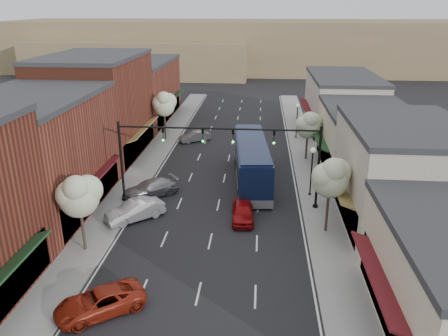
% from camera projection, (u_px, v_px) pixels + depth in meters
% --- Properties ---
extents(ground, '(160.00, 160.00, 0.00)m').
position_uv_depth(ground, '(207.00, 256.00, 29.04)').
color(ground, black).
rests_on(ground, ground).
extents(sidewalk_left, '(2.80, 73.00, 0.15)m').
position_uv_depth(sidewalk_left, '(150.00, 160.00, 46.94)').
color(sidewalk_left, gray).
rests_on(sidewalk_left, ground).
extents(sidewalk_right, '(2.80, 73.00, 0.15)m').
position_uv_depth(sidewalk_right, '(308.00, 164.00, 45.61)').
color(sidewalk_right, gray).
rests_on(sidewalk_right, ground).
extents(curb_left, '(0.25, 73.00, 0.17)m').
position_uv_depth(curb_left, '(163.00, 160.00, 46.83)').
color(curb_left, gray).
rests_on(curb_left, ground).
extents(curb_right, '(0.25, 73.00, 0.17)m').
position_uv_depth(curb_right, '(294.00, 164.00, 45.72)').
color(curb_right, gray).
rests_on(curb_right, ground).
extents(bldg_left_midnear, '(10.14, 14.10, 9.40)m').
position_uv_depth(bldg_left_midnear, '(35.00, 155.00, 34.13)').
color(bldg_left_midnear, brown).
rests_on(bldg_left_midnear, ground).
extents(bldg_left_midfar, '(10.14, 14.10, 10.90)m').
position_uv_depth(bldg_left_midfar, '(97.00, 107.00, 46.93)').
color(bldg_left_midfar, maroon).
rests_on(bldg_left_midfar, ground).
extents(bldg_left_far, '(10.14, 18.10, 8.40)m').
position_uv_depth(bldg_left_far, '(138.00, 91.00, 62.29)').
color(bldg_left_far, brown).
rests_on(bldg_left_far, ground).
extents(bldg_right_midnear, '(9.14, 12.10, 7.90)m').
position_uv_depth(bldg_right_midnear, '(400.00, 175.00, 32.18)').
color(bldg_right_midnear, '#BEB4A3').
rests_on(bldg_right_midnear, ground).
extents(bldg_right_midfar, '(9.14, 12.10, 6.40)m').
position_uv_depth(bldg_right_midfar, '(364.00, 138.00, 43.64)').
color(bldg_right_midfar, beige).
rests_on(bldg_right_midfar, ground).
extents(bldg_right_far, '(9.14, 16.10, 7.40)m').
position_uv_depth(bldg_right_far, '(341.00, 104.00, 56.53)').
color(bldg_right_far, '#BEB4A3').
rests_on(bldg_right_far, ground).
extents(hill_far, '(120.00, 30.00, 12.00)m').
position_uv_depth(hill_far, '(249.00, 45.00, 110.90)').
color(hill_far, '#7A6647').
rests_on(hill_far, ground).
extents(hill_near, '(50.00, 20.00, 8.00)m').
position_uv_depth(hill_near, '(141.00, 58.00, 102.38)').
color(hill_near, '#7A6647').
rests_on(hill_near, ground).
extents(signal_mast_right, '(8.22, 0.46, 7.00)m').
position_uv_depth(signal_mast_right, '(289.00, 155.00, 34.44)').
color(signal_mast_right, black).
rests_on(signal_mast_right, ground).
extents(signal_mast_left, '(8.22, 0.46, 7.00)m').
position_uv_depth(signal_mast_left, '(149.00, 151.00, 35.32)').
color(signal_mast_left, black).
rests_on(signal_mast_left, ground).
extents(tree_right_near, '(2.85, 2.65, 5.95)m').
position_uv_depth(tree_right_near, '(331.00, 176.00, 30.50)').
color(tree_right_near, '#47382B').
rests_on(tree_right_near, ground).
extents(tree_right_far, '(2.85, 2.65, 5.43)m').
position_uv_depth(tree_right_far, '(309.00, 124.00, 45.59)').
color(tree_right_far, '#47382B').
rests_on(tree_right_far, ground).
extents(tree_left_near, '(2.85, 2.65, 5.69)m').
position_uv_depth(tree_left_near, '(79.00, 195.00, 28.16)').
color(tree_left_near, '#47382B').
rests_on(tree_left_near, ground).
extents(tree_left_far, '(2.85, 2.65, 6.13)m').
position_uv_depth(tree_left_far, '(164.00, 103.00, 52.28)').
color(tree_left_far, '#47382B').
rests_on(tree_left_far, ground).
extents(lamp_post_near, '(0.44, 0.44, 4.44)m').
position_uv_depth(lamp_post_near, '(312.00, 164.00, 37.16)').
color(lamp_post_near, black).
rests_on(lamp_post_near, ground).
extents(lamp_post_far, '(0.44, 0.44, 4.44)m').
position_uv_depth(lamp_post_far, '(297.00, 115.00, 53.49)').
color(lamp_post_far, black).
rests_on(lamp_post_far, ground).
extents(coach_bus, '(3.92, 13.05, 3.93)m').
position_uv_depth(coach_bus, '(251.00, 161.00, 40.66)').
color(coach_bus, '#0D1636').
rests_on(coach_bus, ground).
extents(red_hatchback, '(1.89, 4.23, 1.41)m').
position_uv_depth(red_hatchback, '(243.00, 212.00, 33.75)').
color(red_hatchback, maroon).
rests_on(red_hatchback, ground).
extents(parked_car_a, '(5.22, 4.60, 1.34)m').
position_uv_depth(parked_car_a, '(100.00, 302.00, 23.55)').
color(parked_car_a, maroon).
rests_on(parked_car_a, ground).
extents(parked_car_b, '(4.55, 4.25, 1.52)m').
position_uv_depth(parked_car_b, '(135.00, 211.00, 33.78)').
color(parked_car_b, silver).
rests_on(parked_car_b, ground).
extents(parked_car_c, '(5.17, 4.55, 1.43)m').
position_uv_depth(parked_car_c, '(150.00, 188.00, 37.99)').
color(parked_car_c, gray).
rests_on(parked_car_c, ground).
extents(parked_car_e, '(3.92, 3.16, 1.25)m').
position_uv_depth(parked_car_e, '(195.00, 137.00, 53.22)').
color(parked_car_e, '#97989C').
rests_on(parked_car_e, ground).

